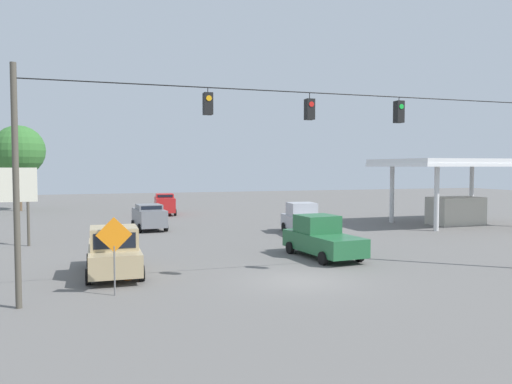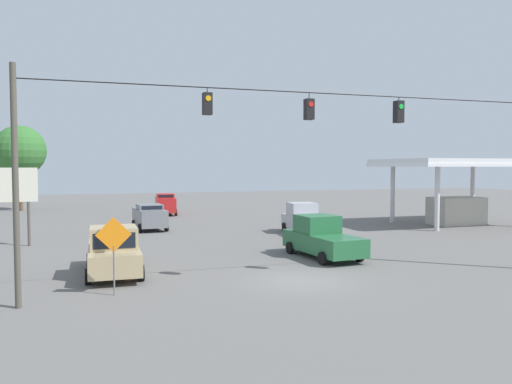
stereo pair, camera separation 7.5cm
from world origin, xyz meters
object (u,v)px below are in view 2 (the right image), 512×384
(overhead_signal_span, at_px, (310,158))
(traffic_cone_fourth, at_px, (119,241))
(pickup_truck_green_crossing_near, at_px, (322,238))
(sedan_grey_withflow_far, at_px, (150,217))
(gas_station, at_px, (457,177))
(roadside_billboard, at_px, (5,190))
(traffic_cone_second, at_px, (127,259))
(sedan_red_withflow_deep, at_px, (165,204))
(pickup_truck_tan_parked_shoulder, at_px, (113,252))
(traffic_cone_third, at_px, (118,250))
(work_zone_sign, at_px, (114,241))
(tree_horizon_left, at_px, (20,151))
(traffic_cone_nearest, at_px, (128,271))
(traffic_cone_fifth, at_px, (117,234))
(pickup_truck_silver_oncoming_far, at_px, (304,220))
(traffic_cone_farthest, at_px, (112,229))

(overhead_signal_span, relative_size, traffic_cone_fourth, 29.05)
(pickup_truck_green_crossing_near, xyz_separation_m, traffic_cone_fourth, (9.75, -6.54, -0.62))
(sedan_grey_withflow_far, distance_m, gas_station, 24.21)
(roadside_billboard, bearing_deg, sedan_grey_withflow_far, -148.42)
(traffic_cone_second, bearing_deg, sedan_red_withflow_deep, -101.63)
(pickup_truck_tan_parked_shoulder, relative_size, traffic_cone_third, 7.67)
(pickup_truck_green_crossing_near, xyz_separation_m, traffic_cone_second, (9.68, -0.62, -0.62))
(sedan_grey_withflow_far, xyz_separation_m, work_zone_sign, (3.16, 18.53, 1.01))
(sedan_red_withflow_deep, xyz_separation_m, tree_horizon_left, (13.86, -8.76, 5.23))
(sedan_red_withflow_deep, xyz_separation_m, gas_station, (-21.02, 15.58, 2.76))
(traffic_cone_nearest, height_order, traffic_cone_fourth, same)
(overhead_signal_span, relative_size, traffic_cone_fifth, 29.05)
(overhead_signal_span, xyz_separation_m, traffic_cone_fifth, (6.66, -14.75, -4.62))
(traffic_cone_nearest, xyz_separation_m, traffic_cone_fifth, (-0.06, -11.62, 0.00))
(tree_horizon_left, bearing_deg, gas_station, 145.09)
(pickup_truck_green_crossing_near, height_order, sedan_grey_withflow_far, pickup_truck_green_crossing_near)
(traffic_cone_second, bearing_deg, roadside_billboard, -51.55)
(traffic_cone_third, height_order, traffic_cone_fifth, same)
(pickup_truck_silver_oncoming_far, distance_m, work_zone_sign, 18.53)
(sedan_red_withflow_deep, xyz_separation_m, pickup_truck_silver_oncoming_far, (-7.26, 16.86, -0.08))
(pickup_truck_silver_oncoming_far, bearing_deg, roadside_billboard, -0.30)
(sedan_red_withflow_deep, distance_m, gas_station, 26.31)
(pickup_truck_silver_oncoming_far, xyz_separation_m, work_zone_sign, (13.08, 13.08, 1.01))
(traffic_cone_farthest, bearing_deg, pickup_truck_tan_parked_shoulder, 88.41)
(sedan_red_withflow_deep, height_order, pickup_truck_silver_oncoming_far, pickup_truck_silver_oncoming_far)
(pickup_truck_green_crossing_near, relative_size, sedan_red_withflow_deep, 1.14)
(traffic_cone_fourth, xyz_separation_m, traffic_cone_farthest, (0.19, -5.81, 0.00))
(traffic_cone_fourth, height_order, gas_station, gas_station)
(sedan_red_withflow_deep, bearing_deg, traffic_cone_farthest, 67.58)
(pickup_truck_tan_parked_shoulder, xyz_separation_m, traffic_cone_nearest, (-0.52, 1.21, -0.62))
(traffic_cone_fifth, bearing_deg, traffic_cone_nearest, 89.70)
(sedan_red_withflow_deep, bearing_deg, traffic_cone_third, 76.29)
(overhead_signal_span, distance_m, sedan_red_withflow_deep, 30.93)
(traffic_cone_farthest, distance_m, tree_horizon_left, 24.06)
(traffic_cone_nearest, distance_m, tree_horizon_left, 37.76)
(pickup_truck_green_crossing_near, relative_size, traffic_cone_nearest, 7.40)
(gas_station, bearing_deg, roadside_billboard, 2.10)
(traffic_cone_third, distance_m, tree_horizon_left, 32.38)
(traffic_cone_fifth, relative_size, roadside_billboard, 0.16)
(traffic_cone_nearest, bearing_deg, tree_horizon_left, -76.56)
(traffic_cone_third, xyz_separation_m, traffic_cone_fifth, (-0.21, -6.03, 0.00))
(traffic_cone_nearest, xyz_separation_m, traffic_cone_fourth, (-0.04, -8.75, 0.00))
(traffic_cone_second, bearing_deg, work_zone_sign, 82.00)
(pickup_truck_tan_parked_shoulder, relative_size, traffic_cone_second, 7.67)
(traffic_cone_fourth, bearing_deg, traffic_cone_nearest, 89.72)
(sedan_grey_withflow_far, relative_size, tree_horizon_left, 0.47)
(traffic_cone_nearest, bearing_deg, traffic_cone_fourth, -90.28)
(sedan_red_withflow_deep, height_order, sedan_grey_withflow_far, sedan_red_withflow_deep)
(sedan_red_withflow_deep, height_order, gas_station, gas_station)
(traffic_cone_nearest, bearing_deg, roadside_billboard, -60.11)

